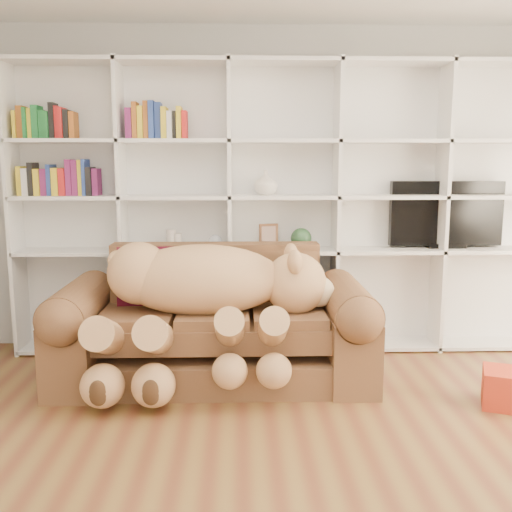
{
  "coord_description": "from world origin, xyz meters",
  "views": [
    {
      "loc": [
        -0.36,
        -2.4,
        1.59
      ],
      "look_at": [
        -0.24,
        1.63,
        0.92
      ],
      "focal_mm": 40.0,
      "sensor_mm": 36.0,
      "label": 1
    }
  ],
  "objects_px": {
    "sofa": "(214,330)",
    "teddy_bear": "(203,296)",
    "tv": "(446,215)",
    "gift_box": "(507,389)"
  },
  "relations": [
    {
      "from": "sofa",
      "to": "teddy_bear",
      "type": "bearing_deg",
      "value": -110.08
    },
    {
      "from": "sofa",
      "to": "tv",
      "type": "height_order",
      "value": "tv"
    },
    {
      "from": "gift_box",
      "to": "teddy_bear",
      "type": "bearing_deg",
      "value": 168.91
    },
    {
      "from": "tv",
      "to": "sofa",
      "type": "bearing_deg",
      "value": -160.28
    },
    {
      "from": "sofa",
      "to": "teddy_bear",
      "type": "height_order",
      "value": "teddy_bear"
    },
    {
      "from": "teddy_bear",
      "to": "tv",
      "type": "distance_m",
      "value": 2.24
    },
    {
      "from": "teddy_bear",
      "to": "tv",
      "type": "xyz_separation_m",
      "value": [
        2.0,
        0.89,
        0.48
      ]
    },
    {
      "from": "teddy_bear",
      "to": "gift_box",
      "type": "relative_size",
      "value": 5.62
    },
    {
      "from": "gift_box",
      "to": "tv",
      "type": "distance_m",
      "value": 1.63
    },
    {
      "from": "sofa",
      "to": "gift_box",
      "type": "distance_m",
      "value": 2.04
    }
  ]
}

